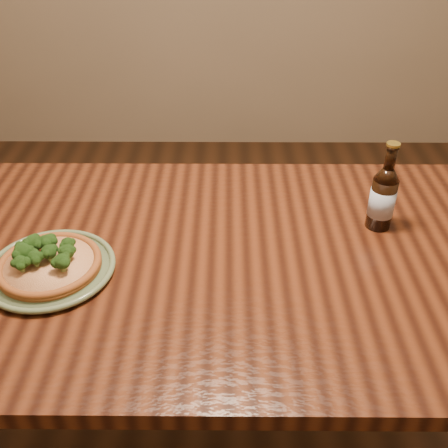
{
  "coord_description": "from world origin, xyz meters",
  "views": [
    {
      "loc": [
        0.1,
        -0.89,
        1.52
      ],
      "look_at": [
        0.09,
        0.12,
        0.82
      ],
      "focal_mm": 42.0,
      "sensor_mm": 36.0,
      "label": 1
    }
  ],
  "objects_px": {
    "table": "(187,282)",
    "plate": "(51,269)",
    "beer_bottle": "(383,197)",
    "pizza": "(48,262)"
  },
  "relations": [
    {
      "from": "plate",
      "to": "beer_bottle",
      "type": "height_order",
      "value": "beer_bottle"
    },
    {
      "from": "pizza",
      "to": "plate",
      "type": "bearing_deg",
      "value": -37.11
    },
    {
      "from": "pizza",
      "to": "beer_bottle",
      "type": "distance_m",
      "value": 0.82
    },
    {
      "from": "plate",
      "to": "pizza",
      "type": "xyz_separation_m",
      "value": [
        -0.0,
        0.0,
        0.02
      ]
    },
    {
      "from": "plate",
      "to": "table",
      "type": "bearing_deg",
      "value": 13.88
    },
    {
      "from": "beer_bottle",
      "to": "pizza",
      "type": "bearing_deg",
      "value": 174.05
    },
    {
      "from": "table",
      "to": "plate",
      "type": "xyz_separation_m",
      "value": [
        -0.3,
        -0.07,
        0.1
      ]
    },
    {
      "from": "plate",
      "to": "pizza",
      "type": "bearing_deg",
      "value": 142.89
    },
    {
      "from": "table",
      "to": "beer_bottle",
      "type": "relative_size",
      "value": 6.83
    },
    {
      "from": "table",
      "to": "plate",
      "type": "distance_m",
      "value": 0.33
    }
  ]
}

